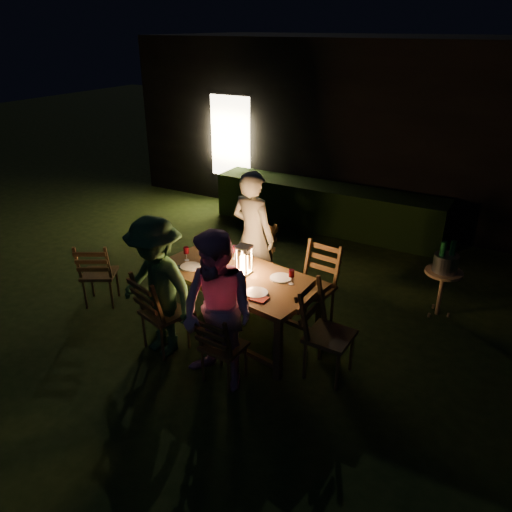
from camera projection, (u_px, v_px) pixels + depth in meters
The scene contains 29 objects.
garden_envelope at pixel (397, 122), 10.17m from camera, with size 40.00×40.00×3.20m.
dining_table at pixel (238, 280), 5.76m from camera, with size 2.06×1.26×0.80m.
chair_near_left at pixel (164, 325), 5.65m from camera, with size 0.58×0.60×1.02m.
chair_near_right at pixel (223, 358), 5.15m from camera, with size 0.42×0.45×0.90m.
chair_far_left at pixel (251, 275), 6.73m from camera, with size 0.54×0.58×1.08m.
chair_far_right at pixel (313, 300), 6.16m from camera, with size 0.52×0.55×1.04m.
chair_end at pixel (327, 348), 5.23m from camera, with size 0.52×0.48×1.06m.
chair_spare at pixel (100, 284), 6.59m from camera, with size 0.59×0.60×0.95m.
person_house_side at pixel (253, 236), 6.53m from camera, with size 0.65×0.42×1.77m, color beige.
person_opp_right at pixel (218, 313), 4.88m from camera, with size 0.82×0.64×1.69m, color #DF99C4.
person_opp_left at pixel (157, 288), 5.40m from camera, with size 1.05×0.60×1.63m, color #2B5730.
lantern at pixel (244, 261), 5.67m from camera, with size 0.16×0.16×0.35m.
plate_far_left at pixel (216, 254), 6.19m from camera, with size 0.25×0.25×0.01m, color white.
plate_near_left at pixel (191, 267), 5.89m from camera, with size 0.25×0.25×0.01m, color white.
plate_far_right at pixel (281, 278), 5.62m from camera, with size 0.25×0.25×0.01m, color white.
plate_near_right at pixel (256, 293), 5.31m from camera, with size 0.25×0.25×0.01m, color white.
wineglass_a at pixel (234, 252), 6.06m from camera, with size 0.06×0.06×0.18m, color #59070F, non-canonical shape.
wineglass_b at pixel (186, 254), 6.02m from camera, with size 0.06×0.06×0.18m, color #59070F, non-canonical shape.
wineglass_c at pixel (242, 284), 5.32m from camera, with size 0.06×0.06×0.18m, color #59070F, non-canonical shape.
wineglass_d at pixel (291, 277), 5.46m from camera, with size 0.06×0.06×0.18m, color #59070F, non-canonical shape.
wineglass_e at pixel (213, 274), 5.54m from camera, with size 0.06×0.06×0.18m, color silver, non-canonical shape.
bottle_table at pixel (222, 257), 5.81m from camera, with size 0.07×0.07×0.28m, color #0F471E.
napkin_left at pixel (209, 280), 5.59m from camera, with size 0.18×0.14×0.01m, color red.
napkin_right at pixel (259, 299), 5.20m from camera, with size 0.18×0.14×0.01m, color red.
phone at pixel (182, 267), 5.87m from camera, with size 0.14×0.07×0.01m, color black.
side_table at pixel (443, 276), 6.22m from camera, with size 0.46×0.46×0.62m.
ice_bucket at pixel (446, 263), 6.15m from camera, with size 0.30×0.30×0.22m, color #A5A8AD.
bottle_bucket_a at pixel (441, 260), 6.12m from camera, with size 0.07×0.07×0.32m, color #0F471E.
bottle_bucket_b at pixel (451, 259), 6.13m from camera, with size 0.07×0.07×0.32m, color #0F471E.
Camera 1 is at (2.61, -4.29, 3.41)m, focal length 35.00 mm.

